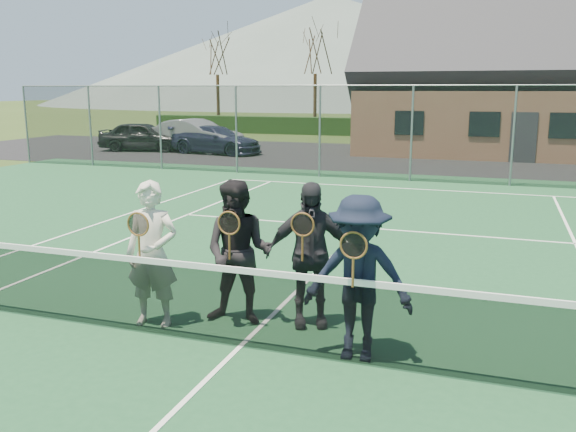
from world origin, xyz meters
name	(u,v)px	position (x,y,z in m)	size (l,w,h in m)	color
ground	(432,160)	(0.00, 20.00, 0.00)	(220.00, 220.00, 0.00)	#2E4217
court_surface	(240,348)	(0.00, 0.00, 0.01)	(30.00, 30.00, 0.02)	#1C4C2B
tarmac_carpark	(339,156)	(-4.00, 20.00, 0.01)	(40.00, 12.00, 0.01)	black
hedge_row	(454,129)	(0.00, 32.00, 0.55)	(40.00, 1.20, 1.10)	black
hill_west	(330,51)	(-25.00, 95.00, 9.00)	(110.00, 110.00, 18.00)	#54655D
car_a	(143,136)	(-13.34, 19.17, 0.69)	(1.64, 4.07, 1.39)	black
car_b	(196,136)	(-10.70, 19.48, 0.76)	(1.60, 4.58, 1.51)	gray
car_c	(216,140)	(-9.52, 19.13, 0.63)	(1.76, 4.33, 1.26)	#1C1E38
court_markings	(240,347)	(0.00, 0.00, 0.02)	(11.03, 23.83, 0.01)	white
tennis_net	(239,304)	(0.00, 0.00, 0.54)	(11.68, 0.08, 1.10)	slate
perimeter_fence	(412,133)	(0.00, 13.50, 1.52)	(30.07, 0.07, 3.02)	slate
clubhouse	(538,64)	(4.00, 24.00, 3.99)	(15.60, 8.20, 7.70)	#9E6B4C
tree_a	(217,45)	(-16.00, 33.00, 5.79)	(3.20, 3.20, 7.77)	#382414
tree_b	(315,43)	(-9.00, 33.00, 5.79)	(3.20, 3.20, 7.77)	#3C2515
tree_c	(496,38)	(2.00, 33.00, 5.79)	(3.20, 3.20, 7.77)	#382614
player_a	(152,254)	(-1.28, 0.30, 0.92)	(0.72, 0.55, 1.80)	silver
player_b	(239,253)	(-0.31, 0.71, 0.92)	(0.93, 0.75, 1.80)	black
player_c	(309,254)	(0.53, 0.91, 0.92)	(1.14, 0.79, 1.80)	#25252B
player_d	(358,278)	(1.31, 0.17, 0.92)	(1.20, 0.74, 1.80)	black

